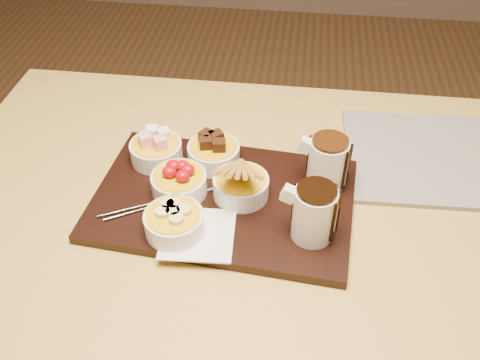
# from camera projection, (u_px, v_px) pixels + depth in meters

# --- Properties ---
(dining_table) EXTENTS (1.20, 0.80, 0.75)m
(dining_table) POSITION_uv_depth(u_px,v_px,m) (250.00, 236.00, 1.05)
(dining_table) COLOR gold
(dining_table) RESTS_ON ground
(serving_board) EXTENTS (0.48, 0.34, 0.02)m
(serving_board) POSITION_uv_depth(u_px,v_px,m) (224.00, 200.00, 0.97)
(serving_board) COLOR black
(serving_board) RESTS_ON dining_table
(napkin) EXTENTS (0.13, 0.13, 0.00)m
(napkin) POSITION_uv_depth(u_px,v_px,m) (198.00, 234.00, 0.89)
(napkin) COLOR white
(napkin) RESTS_ON serving_board
(bowl_marshmallows) EXTENTS (0.10, 0.10, 0.04)m
(bowl_marshmallows) POSITION_uv_depth(u_px,v_px,m) (156.00, 152.00, 1.03)
(bowl_marshmallows) COLOR silver
(bowl_marshmallows) RESTS_ON serving_board
(bowl_cake) EXTENTS (0.10, 0.10, 0.04)m
(bowl_cake) POSITION_uv_depth(u_px,v_px,m) (214.00, 154.00, 1.02)
(bowl_cake) COLOR silver
(bowl_cake) RESTS_ON serving_board
(bowl_strawberries) EXTENTS (0.10, 0.10, 0.04)m
(bowl_strawberries) POSITION_uv_depth(u_px,v_px,m) (179.00, 184.00, 0.96)
(bowl_strawberries) COLOR silver
(bowl_strawberries) RESTS_ON serving_board
(bowl_biscotti) EXTENTS (0.10, 0.10, 0.04)m
(bowl_biscotti) POSITION_uv_depth(u_px,v_px,m) (241.00, 187.00, 0.95)
(bowl_biscotti) COLOR silver
(bowl_biscotti) RESTS_ON serving_board
(bowl_bananas) EXTENTS (0.10, 0.10, 0.04)m
(bowl_bananas) POSITION_uv_depth(u_px,v_px,m) (174.00, 223.00, 0.88)
(bowl_bananas) COLOR silver
(bowl_bananas) RESTS_ON serving_board
(pitcher_dark_chocolate) EXTENTS (0.08, 0.08, 0.10)m
(pitcher_dark_chocolate) POSITION_uv_depth(u_px,v_px,m) (314.00, 214.00, 0.86)
(pitcher_dark_chocolate) COLOR silver
(pitcher_dark_chocolate) RESTS_ON serving_board
(pitcher_milk_chocolate) EXTENTS (0.08, 0.08, 0.10)m
(pitcher_milk_chocolate) POSITION_uv_depth(u_px,v_px,m) (327.00, 164.00, 0.95)
(pitcher_milk_chocolate) COLOR silver
(pitcher_milk_chocolate) RESTS_ON serving_board
(fondue_skewers) EXTENTS (0.15, 0.24, 0.01)m
(fondue_skewers) POSITION_uv_depth(u_px,v_px,m) (170.00, 199.00, 0.95)
(fondue_skewers) COLOR silver
(fondue_skewers) RESTS_ON serving_board
(newspaper) EXTENTS (0.37, 0.30, 0.01)m
(newspaper) POSITION_uv_depth(u_px,v_px,m) (438.00, 158.00, 1.06)
(newspaper) COLOR beige
(newspaper) RESTS_ON dining_table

